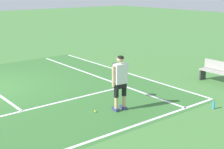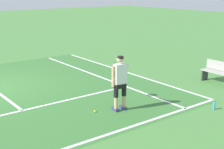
% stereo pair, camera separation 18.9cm
% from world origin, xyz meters
% --- Properties ---
extents(court_inner_surface, '(10.98, 9.72, 0.00)m').
position_xyz_m(court_inner_surface, '(0.00, -1.28, 0.00)').
color(court_inner_surface, '#387033').
rests_on(court_inner_surface, ground).
extents(line_baseline, '(10.98, 0.10, 0.01)m').
position_xyz_m(line_baseline, '(0.00, -5.95, 0.00)').
color(line_baseline, white).
rests_on(line_baseline, ground).
extents(line_service, '(8.23, 0.10, 0.01)m').
position_xyz_m(line_service, '(0.00, -3.02, 0.00)').
color(line_service, white).
rests_on(line_service, ground).
extents(line_singles_right, '(0.10, 9.32, 0.01)m').
position_xyz_m(line_singles_right, '(4.12, -1.28, 0.00)').
color(line_singles_right, white).
rests_on(line_singles_right, ground).
extents(line_doubles_right, '(0.10, 9.32, 0.01)m').
position_xyz_m(line_doubles_right, '(5.49, -1.28, 0.00)').
color(line_doubles_right, white).
rests_on(line_doubles_right, ground).
extents(tennis_player, '(0.74, 1.09, 1.71)m').
position_xyz_m(tennis_player, '(2.41, -4.78, 0.99)').
color(tennis_player, navy).
rests_on(tennis_player, ground).
extents(tennis_ball_near_feet, '(0.07, 0.07, 0.07)m').
position_xyz_m(tennis_ball_near_feet, '(1.70, -4.48, 0.03)').
color(tennis_ball_near_feet, '#CCE02D').
rests_on(tennis_ball_near_feet, ground).
extents(courtside_bench, '(0.40, 1.40, 0.85)m').
position_xyz_m(courtside_bench, '(7.29, -4.90, 0.45)').
color(courtside_bench, '#9E9993').
rests_on(courtside_bench, ground).
extents(water_bottle, '(0.07, 0.07, 0.24)m').
position_xyz_m(water_bottle, '(4.74, -6.52, 0.12)').
color(water_bottle, '#3393D6').
rests_on(water_bottle, ground).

